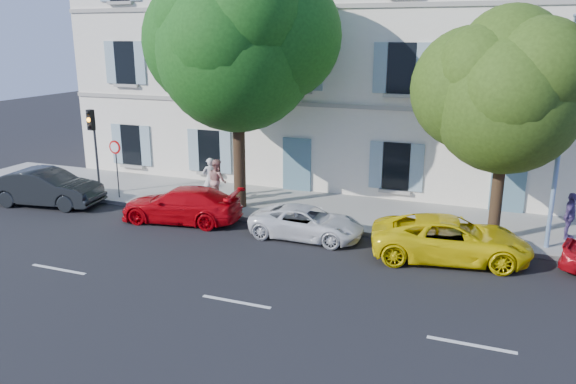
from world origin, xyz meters
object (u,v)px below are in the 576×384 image
at_px(traffic_light, 93,134).
at_px(pedestrian_a, 210,178).
at_px(pedestrian_c, 570,216).
at_px(street_lamp, 563,122).
at_px(road_sign, 116,157).
at_px(car_red_coupe, 181,205).
at_px(tree_right, 507,99).
at_px(car_yellow_supercar, 451,239).
at_px(pedestrian_b, 217,181).
at_px(tree_left, 237,51).
at_px(car_dark_sedan, 46,188).
at_px(car_white_coupe, 307,223).

height_order(traffic_light, pedestrian_a, traffic_light).
bearing_deg(pedestrian_c, street_lamp, 163.21).
xyz_separation_m(road_sign, pedestrian_c, (17.50, 1.31, -0.98)).
bearing_deg(car_red_coupe, traffic_light, -113.96).
relative_size(road_sign, street_lamp, 0.34).
relative_size(car_red_coupe, pedestrian_c, 2.83).
height_order(tree_right, road_sign, tree_right).
xyz_separation_m(car_red_coupe, road_sign, (-3.98, 1.42, 1.27)).
xyz_separation_m(car_yellow_supercar, pedestrian_b, (-9.64, 2.60, 0.37)).
height_order(road_sign, street_lamp, street_lamp).
bearing_deg(pedestrian_a, car_red_coupe, 54.01).
height_order(pedestrian_b, pedestrian_c, pedestrian_b).
height_order(street_lamp, pedestrian_c, street_lamp).
bearing_deg(tree_right, tree_left, 177.70).
distance_m(tree_right, pedestrian_b, 11.54).
bearing_deg(traffic_light, car_yellow_supercar, -6.60).
height_order(car_red_coupe, tree_left, tree_left).
distance_m(road_sign, pedestrian_c, 17.57).
distance_m(tree_left, tree_right, 9.81).
bearing_deg(traffic_light, tree_right, 0.73).
relative_size(road_sign, pedestrian_c, 1.52).
distance_m(car_dark_sedan, street_lamp, 19.57).
relative_size(car_yellow_supercar, road_sign, 1.99).
distance_m(tree_left, pedestrian_b, 5.36).
height_order(tree_left, pedestrian_b, tree_left).
distance_m(tree_left, street_lamp, 11.58).
height_order(car_dark_sedan, traffic_light, traffic_light).
relative_size(car_yellow_supercar, traffic_light, 1.33).
xyz_separation_m(car_yellow_supercar, tree_right, (1.23, 1.95, 4.21)).
distance_m(car_red_coupe, car_white_coupe, 5.04).
relative_size(car_white_coupe, pedestrian_b, 2.20).
distance_m(car_yellow_supercar, street_lamp, 4.93).
bearing_deg(car_dark_sedan, street_lamp, -93.13).
height_order(road_sign, pedestrian_b, road_sign).
bearing_deg(street_lamp, car_red_coupe, -173.39).
height_order(tree_left, pedestrian_c, tree_left).
bearing_deg(car_dark_sedan, tree_right, -91.77).
bearing_deg(car_white_coupe, road_sign, 81.09).
xyz_separation_m(tree_left, pedestrian_a, (-1.67, 0.57, -5.25)).
relative_size(car_dark_sedan, car_yellow_supercar, 0.94).
height_order(car_red_coupe, car_yellow_supercar, car_yellow_supercar).
height_order(car_white_coupe, tree_right, tree_right).
relative_size(car_white_coupe, pedestrian_c, 2.44).
relative_size(tree_left, traffic_light, 2.58).
relative_size(car_white_coupe, road_sign, 1.60).
relative_size(car_dark_sedan, pedestrian_a, 2.62).
height_order(car_yellow_supercar, tree_right, tree_right).
height_order(road_sign, pedestrian_c, road_sign).
xyz_separation_m(road_sign, street_lamp, (16.80, 0.07, 2.36)).
bearing_deg(street_lamp, car_white_coupe, -169.43).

